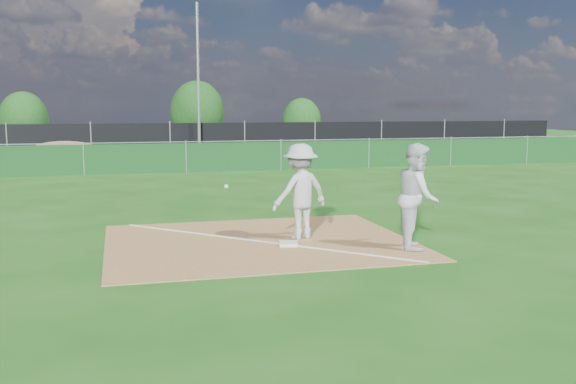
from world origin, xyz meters
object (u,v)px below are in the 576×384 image
(car_left, at_px, (35,139))
(tree_mid, at_px, (197,111))
(car_right, at_px, (218,138))
(play_at_first, at_px, (300,191))
(tree_right, at_px, (302,120))
(tree_left, at_px, (24,119))
(light_pole, at_px, (198,81))
(first_base, at_px, (288,244))
(car_mid, at_px, (126,139))
(runner, at_px, (417,196))

(car_left, distance_m, tree_mid, 12.22)
(car_left, height_order, car_right, car_left)
(play_at_first, distance_m, tree_right, 32.85)
(tree_left, bearing_deg, light_pole, -46.52)
(first_base, height_order, car_mid, car_mid)
(car_left, distance_m, car_right, 10.64)
(tree_left, bearing_deg, car_mid, -38.93)
(tree_mid, bearing_deg, car_left, -145.62)
(first_base, bearing_deg, car_left, 105.96)
(light_pole, relative_size, runner, 3.95)
(first_base, xyz_separation_m, car_right, (2.90, 27.94, 0.64))
(light_pole, height_order, tree_left, light_pole)
(light_pole, relative_size, tree_left, 2.21)
(light_pole, bearing_deg, tree_right, 49.45)
(car_right, relative_size, tree_right, 1.47)
(tree_left, relative_size, tree_mid, 0.81)
(light_pole, bearing_deg, car_right, 71.90)
(play_at_first, distance_m, car_left, 27.48)
(first_base, xyz_separation_m, tree_mid, (2.33, 33.72, 2.24))
(light_pole, xyz_separation_m, tree_mid, (1.30, 11.50, -1.70))
(light_pole, distance_m, runner, 23.21)
(car_left, distance_m, car_mid, 5.10)
(tree_mid, bearing_deg, runner, -89.98)
(runner, bearing_deg, first_base, 93.00)
(play_at_first, bearing_deg, first_base, -124.08)
(first_base, height_order, play_at_first, play_at_first)
(tree_left, bearing_deg, tree_mid, 4.80)
(tree_mid, bearing_deg, first_base, -93.96)
(first_base, distance_m, tree_right, 33.57)
(car_right, relative_size, tree_mid, 1.07)
(light_pole, relative_size, car_left, 1.64)
(runner, height_order, tree_left, tree_left)
(light_pole, bearing_deg, car_left, 151.93)
(tree_mid, bearing_deg, light_pole, -96.45)
(runner, relative_size, car_left, 0.42)
(runner, bearing_deg, tree_right, 8.80)
(runner, bearing_deg, light_pole, 24.39)
(light_pole, relative_size, play_at_first, 3.46)
(light_pole, xyz_separation_m, tree_left, (-10.01, 10.55, -2.13))
(light_pole, relative_size, tree_mid, 1.79)
(car_mid, height_order, tree_right, tree_right)
(car_mid, relative_size, tree_right, 1.37)
(light_pole, distance_m, car_left, 10.37)
(car_right, xyz_separation_m, tree_left, (-11.88, 4.83, 1.16))
(car_left, xyz_separation_m, car_mid, (5.04, 0.79, -0.10))
(play_at_first, relative_size, car_left, 0.47)
(car_left, height_order, car_mid, car_left)
(play_at_first, relative_size, car_mid, 0.52)
(car_left, bearing_deg, runner, -145.80)
(play_at_first, distance_m, car_right, 27.45)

